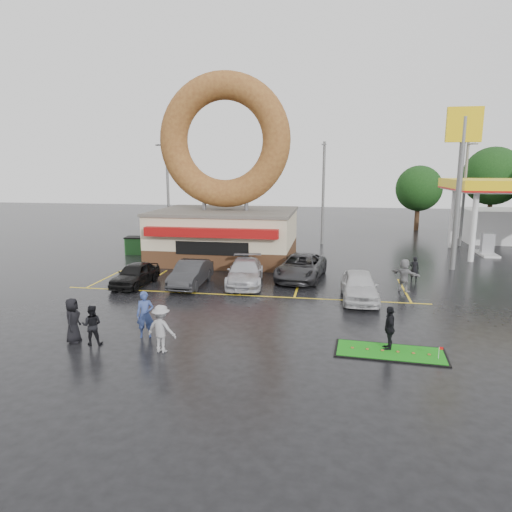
% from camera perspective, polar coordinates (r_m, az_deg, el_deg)
% --- Properties ---
extents(ground, '(120.00, 120.00, 0.00)m').
position_cam_1_polar(ground, '(21.67, -3.95, -7.36)').
color(ground, black).
rests_on(ground, ground).
extents(donut_shop, '(10.20, 8.70, 13.50)m').
position_cam_1_polar(donut_shop, '(33.96, -3.90, 7.05)').
color(donut_shop, '#472B19').
rests_on(donut_shop, ground).
extents(shell_sign, '(2.20, 0.36, 10.60)m').
position_cam_1_polar(shell_sign, '(33.01, 24.29, 11.06)').
color(shell_sign, slate).
rests_on(shell_sign, ground).
extents(streetlight_left, '(0.40, 2.21, 9.00)m').
position_cam_1_polar(streetlight_left, '(42.62, -10.99, 8.12)').
color(streetlight_left, slate).
rests_on(streetlight_left, ground).
extents(streetlight_mid, '(0.40, 2.21, 9.00)m').
position_cam_1_polar(streetlight_mid, '(40.96, 8.40, 8.09)').
color(streetlight_mid, slate).
rests_on(streetlight_mid, ground).
extents(streetlight_right, '(0.40, 2.21, 9.00)m').
position_cam_1_polar(streetlight_right, '(43.40, 24.61, 7.38)').
color(streetlight_right, slate).
rests_on(streetlight_right, ground).
extents(tree_far_c, '(6.30, 6.30, 9.00)m').
position_cam_1_polar(tree_far_c, '(56.65, 27.50, 8.85)').
color(tree_far_c, '#332114').
rests_on(tree_far_c, ground).
extents(tree_far_d, '(4.90, 4.90, 7.00)m').
position_cam_1_polar(tree_far_d, '(52.83, 19.68, 7.95)').
color(tree_far_d, '#332114').
rests_on(tree_far_d, ground).
extents(car_black, '(1.87, 4.10, 1.36)m').
position_cam_1_polar(car_black, '(27.56, -14.86, -2.21)').
color(car_black, black).
rests_on(car_black, ground).
extents(car_dgrey, '(1.59, 4.46, 1.46)m').
position_cam_1_polar(car_dgrey, '(26.85, -8.15, -2.19)').
color(car_dgrey, '#28282B').
rests_on(car_dgrey, ground).
extents(car_silver, '(2.64, 5.24, 1.46)m').
position_cam_1_polar(car_silver, '(26.95, -1.38, -2.03)').
color(car_silver, '#B5B5BB').
rests_on(car_silver, ground).
extents(car_grey, '(3.23, 5.75, 1.52)m').
position_cam_1_polar(car_grey, '(28.33, 5.64, -1.37)').
color(car_grey, '#2E2D30').
rests_on(car_grey, ground).
extents(car_white, '(1.94, 4.55, 1.53)m').
position_cam_1_polar(car_white, '(24.34, 12.78, -3.66)').
color(car_white, silver).
rests_on(car_white, ground).
extents(person_blue, '(0.80, 0.65, 1.91)m').
position_cam_1_polar(person_blue, '(19.20, -13.70, -7.11)').
color(person_blue, navy).
rests_on(person_blue, ground).
extents(person_blackjkt, '(0.89, 0.77, 1.58)m').
position_cam_1_polar(person_blackjkt, '(19.06, -19.82, -8.12)').
color(person_blackjkt, black).
rests_on(person_blackjkt, ground).
extents(person_hoodie, '(1.29, 0.90, 1.82)m').
position_cam_1_polar(person_hoodie, '(17.59, -11.75, -8.89)').
color(person_hoodie, gray).
rests_on(person_hoodie, ground).
extents(person_bystander, '(0.72, 0.97, 1.81)m').
position_cam_1_polar(person_bystander, '(19.52, -21.94, -7.47)').
color(person_bystander, black).
rests_on(person_bystander, ground).
extents(person_cameraman, '(0.45, 1.02, 1.72)m').
position_cam_1_polar(person_cameraman, '(18.14, 16.33, -8.66)').
color(person_cameraman, black).
rests_on(person_cameraman, ground).
extents(person_walker_near, '(1.68, 1.48, 1.85)m').
position_cam_1_polar(person_walker_near, '(26.68, 18.04, -2.29)').
color(person_walker_near, gray).
rests_on(person_walker_near, ground).
extents(person_walker_far, '(0.60, 0.44, 1.52)m').
position_cam_1_polar(person_walker_far, '(29.28, 19.18, -1.53)').
color(person_walker_far, black).
rests_on(person_walker_far, ground).
extents(dumpster, '(1.92, 1.39, 1.30)m').
position_cam_1_polar(dumpster, '(37.56, -14.53, 1.24)').
color(dumpster, '#1C4A1F').
rests_on(dumpster, ground).
extents(putting_green, '(4.18, 2.04, 0.51)m').
position_cam_1_polar(putting_green, '(18.14, 16.41, -11.45)').
color(putting_green, black).
rests_on(putting_green, ground).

